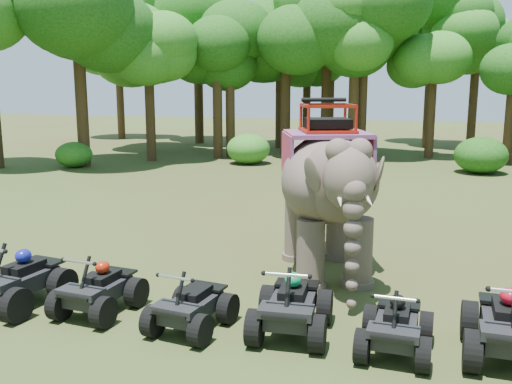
# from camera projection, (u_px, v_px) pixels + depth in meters

# --- Properties ---
(ground) EXTENTS (110.00, 110.00, 0.00)m
(ground) POSITION_uv_depth(u_px,v_px,m) (241.00, 292.00, 11.90)
(ground) COLOR #47381E
(ground) RESTS_ON ground
(elephant) EXTENTS (3.53, 5.10, 3.93)m
(elephant) POSITION_uv_depth(u_px,v_px,m) (327.00, 188.00, 12.79)
(elephant) COLOR brown
(elephant) RESTS_ON ground
(atv_0) EXTENTS (1.60, 2.02, 1.36)m
(atv_0) POSITION_uv_depth(u_px,v_px,m) (18.00, 272.00, 11.03)
(atv_0) COLOR black
(atv_0) RESTS_ON ground
(atv_1) EXTENTS (1.36, 1.75, 1.21)m
(atv_1) POSITION_uv_depth(u_px,v_px,m) (99.00, 282.00, 10.71)
(atv_1) COLOR black
(atv_1) RESTS_ON ground
(atv_2) EXTENTS (1.37, 1.72, 1.16)m
(atv_2) POSITION_uv_depth(u_px,v_px,m) (191.00, 298.00, 9.99)
(atv_2) COLOR black
(atv_2) RESTS_ON ground
(atv_3) EXTENTS (1.38, 1.83, 1.31)m
(atv_3) POSITION_uv_depth(u_px,v_px,m) (292.00, 298.00, 9.81)
(atv_3) COLOR black
(atv_3) RESTS_ON ground
(atv_4) EXTENTS (1.22, 1.62, 1.16)m
(atv_4) POSITION_uv_depth(u_px,v_px,m) (396.00, 319.00, 9.13)
(atv_4) COLOR black
(atv_4) RESTS_ON ground
(atv_5) EXTENTS (1.44, 1.92, 1.38)m
(atv_5) POSITION_uv_depth(u_px,v_px,m) (509.00, 318.00, 8.91)
(atv_5) COLOR black
(atv_5) RESTS_ON ground
(tree_0) EXTENTS (6.32, 6.32, 9.03)m
(tree_0) POSITION_uv_depth(u_px,v_px,m) (354.00, 78.00, 31.51)
(tree_0) COLOR #195114
(tree_0) RESTS_ON ground
(tree_1) EXTENTS (4.59, 4.59, 6.56)m
(tree_1) POSITION_uv_depth(u_px,v_px,m) (432.00, 100.00, 32.07)
(tree_1) COLOR #195114
(tree_1) RESTS_ON ground
(tree_2) EXTENTS (5.13, 5.13, 7.33)m
(tree_2) POSITION_uv_depth(u_px,v_px,m) (512.00, 94.00, 29.57)
(tree_2) COLOR #195114
(tree_2) RESTS_ON ground
(tree_28) EXTENTS (6.98, 6.98, 9.96)m
(tree_28) POSITION_uv_depth(u_px,v_px,m) (80.00, 68.00, 28.53)
(tree_28) COLOR #195114
(tree_28) RESTS_ON ground
(tree_29) EXTENTS (5.14, 5.14, 7.34)m
(tree_29) POSITION_uv_depth(u_px,v_px,m) (150.00, 93.00, 30.87)
(tree_29) COLOR #195114
(tree_29) RESTS_ON ground
(tree_30) EXTENTS (5.52, 5.52, 7.89)m
(tree_30) POSITION_uv_depth(u_px,v_px,m) (217.00, 88.00, 32.00)
(tree_30) COLOR #195114
(tree_30) RESTS_ON ground
(tree_31) EXTENTS (6.79, 6.79, 9.70)m
(tree_31) POSITION_uv_depth(u_px,v_px,m) (286.00, 72.00, 33.29)
(tree_31) COLOR #195114
(tree_31) RESTS_ON ground
(tree_33) EXTENTS (5.67, 5.67, 8.09)m
(tree_33) POSITION_uv_depth(u_px,v_px,m) (474.00, 86.00, 36.61)
(tree_33) COLOR #195114
(tree_33) RESTS_ON ground
(tree_34) EXTENTS (7.53, 7.53, 10.75)m
(tree_34) POSITION_uv_depth(u_px,v_px,m) (198.00, 66.00, 39.52)
(tree_34) COLOR #195114
(tree_34) RESTS_ON ground
(tree_35) EXTENTS (5.57, 5.57, 7.95)m
(tree_35) POSITION_uv_depth(u_px,v_px,m) (307.00, 86.00, 39.87)
(tree_35) COLOR #195114
(tree_35) RESTS_ON ground
(tree_36) EXTENTS (6.13, 6.13, 8.76)m
(tree_36) POSITION_uv_depth(u_px,v_px,m) (149.00, 80.00, 35.05)
(tree_36) COLOR #195114
(tree_36) RESTS_ON ground
(tree_37) EXTENTS (6.56, 6.56, 9.37)m
(tree_37) POSITION_uv_depth(u_px,v_px,m) (327.00, 75.00, 33.72)
(tree_37) COLOR #195114
(tree_37) RESTS_ON ground
(tree_38) EXTENTS (5.83, 5.83, 8.33)m
(tree_38) POSITION_uv_depth(u_px,v_px,m) (280.00, 84.00, 36.87)
(tree_38) COLOR #195114
(tree_38) RESTS_ON ground
(tree_40) EXTENTS (5.93, 5.93, 8.47)m
(tree_40) POSITION_uv_depth(u_px,v_px,m) (119.00, 82.00, 42.89)
(tree_40) COLOR #195114
(tree_40) RESTS_ON ground
(tree_42) EXTENTS (7.34, 7.34, 10.49)m
(tree_42) POSITION_uv_depth(u_px,v_px,m) (431.00, 67.00, 36.83)
(tree_42) COLOR #195114
(tree_42) RESTS_ON ground
(tree_43) EXTENTS (6.73, 6.73, 9.62)m
(tree_43) POSITION_uv_depth(u_px,v_px,m) (363.00, 72.00, 31.93)
(tree_43) COLOR #195114
(tree_43) RESTS_ON ground
(tree_44) EXTENTS (5.20, 5.20, 7.43)m
(tree_44) POSITION_uv_depth(u_px,v_px,m) (230.00, 92.00, 32.28)
(tree_44) COLOR #195114
(tree_44) RESTS_ON ground
(tree_46) EXTENTS (5.15, 5.15, 7.36)m
(tree_46) POSITION_uv_depth(u_px,v_px,m) (330.00, 91.00, 38.64)
(tree_46) COLOR #195114
(tree_46) RESTS_ON ground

